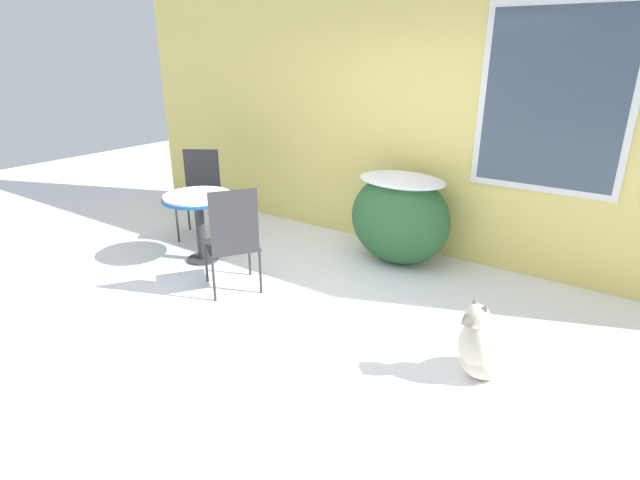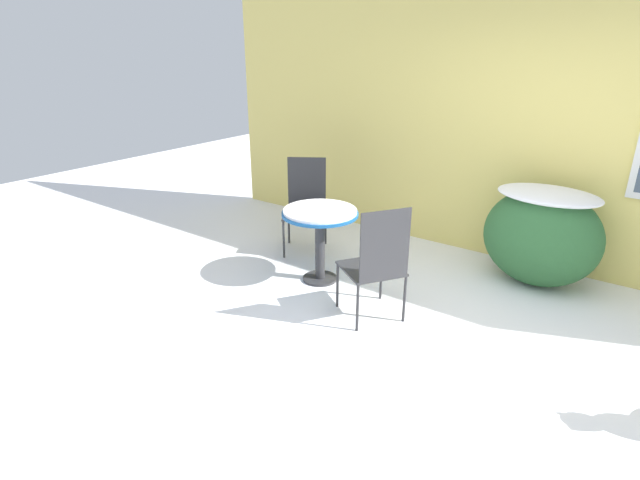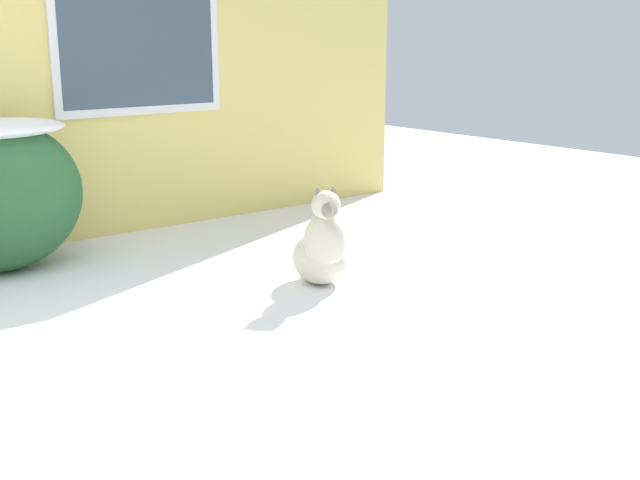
# 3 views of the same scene
# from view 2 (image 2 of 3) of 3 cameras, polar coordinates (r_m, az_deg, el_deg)

# --- Properties ---
(ground_plane) EXTENTS (16.00, 16.00, 0.00)m
(ground_plane) POSITION_cam_2_polar(r_m,az_deg,el_deg) (4.04, 13.60, -12.80)
(ground_plane) COLOR white
(house_wall) EXTENTS (8.00, 0.10, 3.32)m
(house_wall) POSITION_cam_2_polar(r_m,az_deg,el_deg) (5.48, 25.50, 13.63)
(house_wall) COLOR #E5D16B
(house_wall) RESTS_ON ground_plane
(shrub_left) EXTENTS (1.10, 0.76, 0.97)m
(shrub_left) POSITION_cam_2_polar(r_m,az_deg,el_deg) (5.25, 24.02, 0.61)
(shrub_left) COLOR #2D6033
(shrub_left) RESTS_ON ground_plane
(patio_table) EXTENTS (0.74, 0.74, 0.75)m
(patio_table) POSITION_cam_2_polar(r_m,az_deg,el_deg) (4.83, 0.00, 1.94)
(patio_table) COLOR #2D2D30
(patio_table) RESTS_ON ground_plane
(patio_chair_near_table) EXTENTS (0.65, 0.65, 1.04)m
(patio_chair_near_table) POSITION_cam_2_polar(r_m,az_deg,el_deg) (5.66, -1.62, 4.29)
(patio_chair_near_table) COLOR #2D2D30
(patio_chair_near_table) RESTS_ON ground_plane
(patio_chair_far_side) EXTENTS (0.65, 0.65, 1.04)m
(patio_chair_far_side) POSITION_cam_2_polar(r_m,az_deg,el_deg) (4.17, 6.50, -2.49)
(patio_chair_far_side) COLOR #2D2D30
(patio_chair_far_side) RESTS_ON ground_plane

